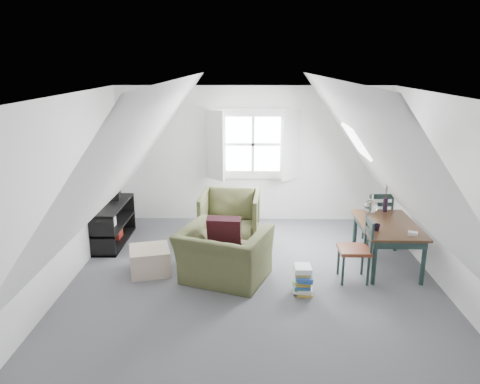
{
  "coord_description": "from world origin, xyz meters",
  "views": [
    {
      "loc": [
        -0.07,
        -5.74,
        2.92
      ],
      "look_at": [
        -0.2,
        0.6,
        1.14
      ],
      "focal_mm": 35.0,
      "sensor_mm": 36.0,
      "label": 1
    }
  ],
  "objects_px": {
    "dining_chair_far": "(378,216)",
    "media_shelf": "(112,226)",
    "ottoman": "(150,260)",
    "magazine_stack": "(303,280)",
    "armchair_near": "(224,280)",
    "dining_chair_near": "(357,249)",
    "armchair_far": "(230,243)",
    "dining_table": "(388,229)"
  },
  "relations": [
    {
      "from": "dining_chair_far",
      "to": "media_shelf",
      "type": "height_order",
      "value": "dining_chair_far"
    },
    {
      "from": "ottoman",
      "to": "magazine_stack",
      "type": "relative_size",
      "value": 1.47
    },
    {
      "from": "armchair_near",
      "to": "magazine_stack",
      "type": "relative_size",
      "value": 3.05
    },
    {
      "from": "magazine_stack",
      "to": "media_shelf",
      "type": "bearing_deg",
      "value": 150.38
    },
    {
      "from": "dining_chair_near",
      "to": "media_shelf",
      "type": "xyz_separation_m",
      "value": [
        -3.73,
        1.28,
        -0.16
      ]
    },
    {
      "from": "armchair_near",
      "to": "media_shelf",
      "type": "height_order",
      "value": "media_shelf"
    },
    {
      "from": "armchair_far",
      "to": "dining_chair_near",
      "type": "xyz_separation_m",
      "value": [
        1.78,
        -1.33,
        0.46
      ]
    },
    {
      "from": "dining_chair_near",
      "to": "armchair_near",
      "type": "bearing_deg",
      "value": -89.63
    },
    {
      "from": "dining_chair_near",
      "to": "armchair_far",
      "type": "bearing_deg",
      "value": -127.63
    },
    {
      "from": "media_shelf",
      "to": "armchair_near",
      "type": "bearing_deg",
      "value": -32.68
    },
    {
      "from": "dining_table",
      "to": "dining_chair_far",
      "type": "distance_m",
      "value": 0.9
    },
    {
      "from": "armchair_far",
      "to": "dining_table",
      "type": "xyz_separation_m",
      "value": [
        2.32,
        -0.86,
        0.57
      ]
    },
    {
      "from": "media_shelf",
      "to": "magazine_stack",
      "type": "bearing_deg",
      "value": -27.73
    },
    {
      "from": "dining_chair_far",
      "to": "dining_table",
      "type": "bearing_deg",
      "value": 100.39
    },
    {
      "from": "ottoman",
      "to": "dining_table",
      "type": "xyz_separation_m",
      "value": [
        3.41,
        0.28,
        0.39
      ]
    },
    {
      "from": "dining_chair_far",
      "to": "dining_chair_near",
      "type": "xyz_separation_m",
      "value": [
        -0.64,
        -1.35,
        -0.01
      ]
    },
    {
      "from": "armchair_far",
      "to": "magazine_stack",
      "type": "bearing_deg",
      "value": -55.43
    },
    {
      "from": "armchair_far",
      "to": "dining_table",
      "type": "height_order",
      "value": "dining_table"
    },
    {
      "from": "armchair_far",
      "to": "ottoman",
      "type": "height_order",
      "value": "armchair_far"
    },
    {
      "from": "armchair_near",
      "to": "media_shelf",
      "type": "xyz_separation_m",
      "value": [
        -1.92,
        1.32,
        0.3
      ]
    },
    {
      "from": "armchair_near",
      "to": "dining_chair_far",
      "type": "distance_m",
      "value": 2.85
    },
    {
      "from": "dining_chair_near",
      "to": "ottoman",
      "type": "bearing_deg",
      "value": -94.6
    },
    {
      "from": "armchair_far",
      "to": "dining_chair_far",
      "type": "relative_size",
      "value": 1.07
    },
    {
      "from": "dining_chair_near",
      "to": "media_shelf",
      "type": "height_order",
      "value": "dining_chair_near"
    },
    {
      "from": "dining_chair_near",
      "to": "magazine_stack",
      "type": "height_order",
      "value": "dining_chair_near"
    },
    {
      "from": "ottoman",
      "to": "dining_table",
      "type": "relative_size",
      "value": 0.41
    },
    {
      "from": "dining_table",
      "to": "magazine_stack",
      "type": "bearing_deg",
      "value": -149.3
    },
    {
      "from": "dining_table",
      "to": "magazine_stack",
      "type": "distance_m",
      "value": 1.61
    },
    {
      "from": "media_shelf",
      "to": "magazine_stack",
      "type": "relative_size",
      "value": 3.51
    },
    {
      "from": "dining_table",
      "to": "dining_chair_far",
      "type": "height_order",
      "value": "dining_chair_far"
    },
    {
      "from": "dining_table",
      "to": "dining_chair_near",
      "type": "height_order",
      "value": "dining_chair_near"
    },
    {
      "from": "armchair_near",
      "to": "ottoman",
      "type": "xyz_separation_m",
      "value": [
        -1.07,
        0.23,
        0.18
      ]
    },
    {
      "from": "dining_chair_far",
      "to": "ottoman",
      "type": "bearing_deg",
      "value": 35.3
    },
    {
      "from": "armchair_far",
      "to": "dining_chair_far",
      "type": "xyz_separation_m",
      "value": [
        2.42,
        0.03,
        0.47
      ]
    },
    {
      "from": "ottoman",
      "to": "magazine_stack",
      "type": "distance_m",
      "value": 2.19
    },
    {
      "from": "dining_chair_near",
      "to": "media_shelf",
      "type": "bearing_deg",
      "value": -109.94
    },
    {
      "from": "armchair_far",
      "to": "dining_table",
      "type": "distance_m",
      "value": 2.54
    },
    {
      "from": "dining_table",
      "to": "magazine_stack",
      "type": "height_order",
      "value": "dining_table"
    },
    {
      "from": "armchair_far",
      "to": "ottoman",
      "type": "distance_m",
      "value": 1.59
    },
    {
      "from": "armchair_near",
      "to": "dining_table",
      "type": "xyz_separation_m",
      "value": [
        2.34,
        0.5,
        0.57
      ]
    },
    {
      "from": "armchair_far",
      "to": "magazine_stack",
      "type": "height_order",
      "value": "armchair_far"
    },
    {
      "from": "dining_table",
      "to": "dining_chair_near",
      "type": "distance_m",
      "value": 0.72
    }
  ]
}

